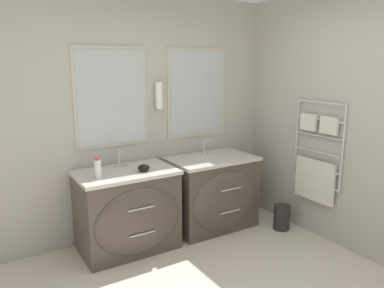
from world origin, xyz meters
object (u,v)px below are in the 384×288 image
(vanity_left, at_px, (129,211))
(waste_bin, at_px, (282,217))
(toiletry_bottle, at_px, (98,169))
(amenity_bowl, at_px, (144,168))
(vanity_right, at_px, (213,193))

(vanity_left, relative_size, waste_bin, 3.45)
(toiletry_bottle, distance_m, waste_bin, 2.18)
(vanity_left, height_order, toiletry_bottle, toiletry_bottle)
(amenity_bowl, bearing_deg, toiletry_bottle, 178.87)
(vanity_left, xyz_separation_m, amenity_bowl, (0.15, -0.07, 0.45))
(vanity_left, xyz_separation_m, vanity_right, (1.04, 0.00, 0.00))
(vanity_left, bearing_deg, waste_bin, -15.45)
(amenity_bowl, bearing_deg, waste_bin, -14.38)
(vanity_right, distance_m, amenity_bowl, 1.00)
(toiletry_bottle, xyz_separation_m, amenity_bowl, (0.46, -0.01, -0.06))
(vanity_right, height_order, toiletry_bottle, toiletry_bottle)
(toiletry_bottle, distance_m, amenity_bowl, 0.46)
(vanity_left, relative_size, toiletry_bottle, 4.91)
(waste_bin, bearing_deg, vanity_right, 144.09)
(vanity_left, height_order, amenity_bowl, amenity_bowl)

